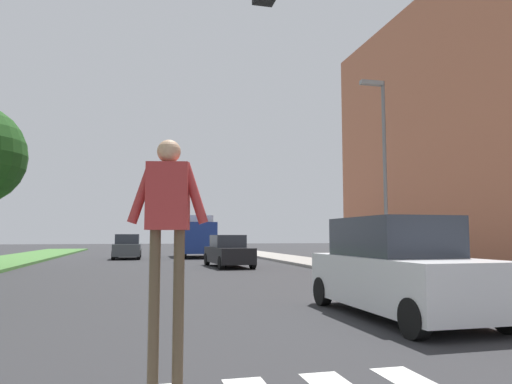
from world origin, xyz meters
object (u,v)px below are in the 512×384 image
(suv_crossing, at_px, (397,269))
(sedan_distant, at_px, (127,247))
(sedan_midblock, at_px, (228,252))
(pedestrian_performer, at_px, (168,229))
(truck_box_delivery, at_px, (196,235))
(street_lamp_right, at_px, (382,158))

(suv_crossing, distance_m, sedan_distant, 26.39)
(sedan_midblock, relative_size, sedan_distant, 0.98)
(sedan_midblock, bearing_deg, pedestrian_performer, -101.98)
(suv_crossing, relative_size, sedan_midblock, 1.02)
(suv_crossing, bearing_deg, sedan_distant, 102.86)
(pedestrian_performer, bearing_deg, truck_box_delivery, 83.09)
(street_lamp_right, distance_m, truck_box_delivery, 20.21)
(pedestrian_performer, xyz_separation_m, sedan_midblock, (4.17, 19.66, -0.90))
(suv_crossing, bearing_deg, truck_box_delivery, 92.03)
(street_lamp_right, distance_m, sedan_distant, 20.86)
(street_lamp_right, bearing_deg, sedan_distant, 118.91)
(street_lamp_right, relative_size, sedan_distant, 1.63)
(suv_crossing, bearing_deg, street_lamp_right, 62.55)
(pedestrian_performer, relative_size, sedan_distant, 0.54)
(pedestrian_performer, height_order, truck_box_delivery, truck_box_delivery)
(suv_crossing, distance_m, truck_box_delivery, 27.16)
(suv_crossing, height_order, sedan_midblock, suv_crossing)
(pedestrian_performer, xyz_separation_m, suv_crossing, (4.75, 4.15, -0.73))
(street_lamp_right, height_order, truck_box_delivery, street_lamp_right)
(sedan_distant, relative_size, truck_box_delivery, 0.74)
(suv_crossing, xyz_separation_m, truck_box_delivery, (-0.96, 27.14, 0.70))
(pedestrian_performer, bearing_deg, sedan_distant, 92.15)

